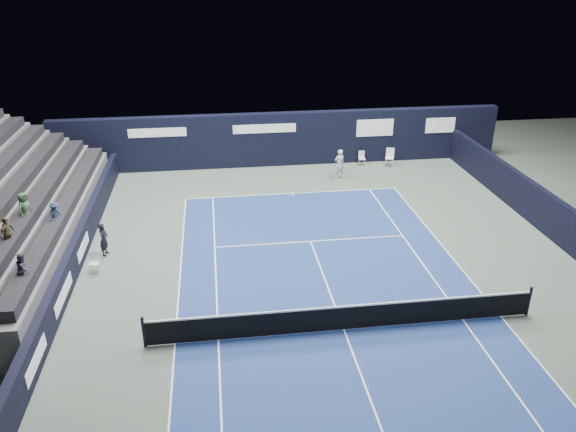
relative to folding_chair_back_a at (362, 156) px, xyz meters
name	(u,v)px	position (x,y,z in m)	size (l,w,h in m)	color
ground	(331,297)	(-4.70, -13.84, -0.55)	(48.00, 48.00, 0.00)	#49574F
court_surface	(344,330)	(-4.70, -15.84, -0.54)	(10.97, 23.77, 0.01)	navy
enclosure_wall_right	(546,213)	(5.80, -9.84, 0.35)	(0.30, 22.00, 1.80)	black
folding_chair_back_a	(362,156)	(0.00, 0.00, 0.00)	(0.37, 0.40, 0.82)	silver
folding_chair_back_b	(390,156)	(1.58, -0.42, 0.05)	(0.59, 0.59, 1.05)	white
line_judge_chair	(94,260)	(-13.45, -10.80, -0.06)	(0.41, 0.40, 0.85)	white
line_judge	(104,239)	(-13.28, -9.45, 0.16)	(0.52, 0.34, 1.41)	black
court_markings	(344,330)	(-4.70, -15.84, -0.54)	(11.03, 23.83, 0.00)	white
tennis_net	(345,317)	(-4.70, -15.84, -0.04)	(12.90, 0.10, 1.10)	black
back_sponsor_wall	(281,139)	(-4.69, 0.66, 1.01)	(26.00, 0.63, 3.10)	black
side_barrier_left	(79,248)	(-14.20, -9.86, 0.05)	(0.33, 22.00, 1.20)	black
tennis_player	(339,164)	(-1.81, -2.01, 0.27)	(0.69, 0.90, 1.63)	silver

